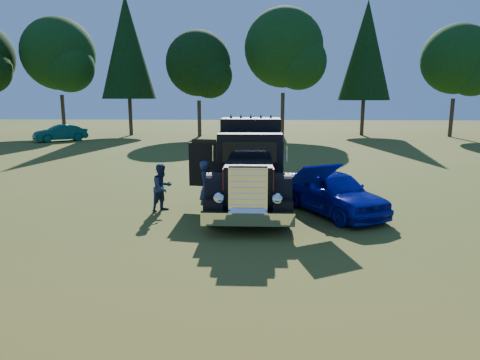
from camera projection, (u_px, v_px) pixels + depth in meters
name	position (u px, v px, depth m)	size (l,w,h in m)	color
ground	(199.00, 229.00, 12.31)	(120.00, 120.00, 0.00)	#325117
treeline	(226.00, 53.00, 38.41)	(72.10, 24.04, 13.84)	#2D2116
diamond_t_truck	(250.00, 171.00, 14.48)	(3.37, 7.16, 3.00)	black
hotrod_coupe	(332.00, 192.00, 13.84)	(3.48, 4.50, 1.89)	#072EAD
spectator_near	(206.00, 187.00, 13.79)	(0.63, 0.41, 1.73)	#1F2E49
spectator_far	(162.00, 188.00, 14.10)	(0.77, 0.60, 1.59)	#1C1E43
distant_teal_car	(60.00, 133.00, 36.67)	(1.49, 4.27, 1.41)	#09333B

